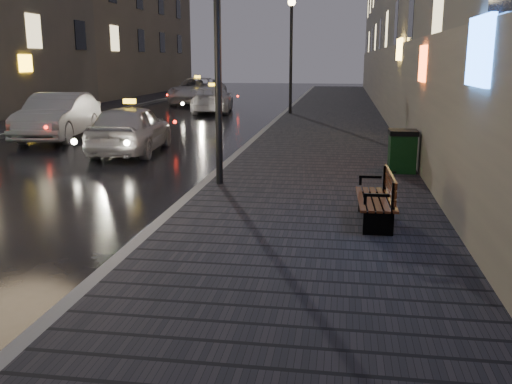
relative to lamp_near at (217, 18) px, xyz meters
The scene contains 13 objects.
sidewalk 15.52m from the lamp_near, 82.22° to the left, with size 4.60×58.00×0.15m, color black.
curb 15.39m from the lamp_near, 91.34° to the left, with size 0.20×58.00×0.15m, color slate.
sidewalk_far 18.65m from the lamp_near, 125.12° to the left, with size 2.40×58.00×0.15m, color black.
curb_far 17.95m from the lamp_near, 121.66° to the left, with size 0.20×58.00×0.15m, color slate.
building_far_c 36.45m from the lamp_near, 114.95° to the left, with size 6.00×22.00×11.00m, color #6B6051.
lamp_near is the anchor object (origin of this frame).
lamp_far 16.00m from the lamp_near, 90.00° to the left, with size 0.36×0.36×5.28m.
bench 4.97m from the lamp_near, 38.72° to the right, with size 0.60×1.63×0.82m.
trash_bin 5.17m from the lamp_near, 25.40° to the left, with size 0.65×0.65×0.97m.
taxi_near 6.32m from the lamp_near, 129.26° to the left, with size 1.70×4.23×1.44m, color silver.
car_left_mid 10.33m from the lamp_near, 135.99° to the left, with size 1.65×4.74×1.56m, color #A7A6AE.
taxi_mid 18.12m from the lamp_near, 103.39° to the left, with size 1.90×4.68×1.36m, color white.
taxi_far 24.02m from the lamp_near, 105.43° to the left, with size 2.61×5.66×1.57m, color silver.
Camera 1 is at (4.37, -5.47, 2.71)m, focal length 40.00 mm.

